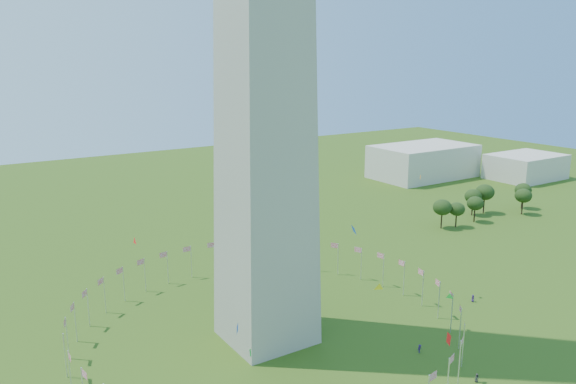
% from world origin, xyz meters
% --- Properties ---
extents(flag_ring, '(80.24, 80.24, 9.00)m').
position_xyz_m(flag_ring, '(-0.00, 50.00, 4.50)').
color(flag_ring, silver).
rests_on(flag_ring, ground).
extents(gov_building_east_a, '(50.00, 30.00, 16.00)m').
position_xyz_m(gov_building_east_a, '(150.00, 150.00, 8.00)').
color(gov_building_east_a, beige).
rests_on(gov_building_east_a, ground).
extents(gov_building_east_b, '(35.00, 25.00, 12.00)m').
position_xyz_m(gov_building_east_b, '(190.00, 120.00, 6.00)').
color(gov_building_east_b, beige).
rests_on(gov_building_east_b, ground).
extents(kites_aloft, '(125.36, 61.06, 28.82)m').
position_xyz_m(kites_aloft, '(11.80, 21.38, 17.96)').
color(kites_aloft, yellow).
rests_on(kites_aloft, ground).
extents(tree_line_east, '(53.61, 15.76, 11.06)m').
position_xyz_m(tree_line_east, '(115.37, 85.54, 4.99)').
color(tree_line_east, '#274416').
rests_on(tree_line_east, ground).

